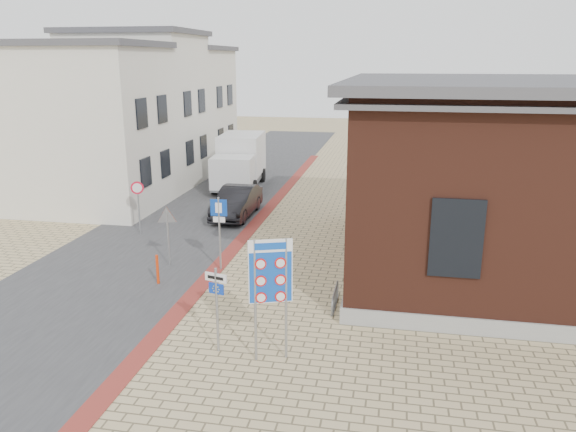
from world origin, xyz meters
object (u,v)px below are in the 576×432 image
Objects in this scene: box_truck at (240,161)px; border_sign at (270,274)px; bollard at (158,270)px; parking_sign at (219,220)px; essen_sign at (217,297)px; sedan at (237,202)px.

border_sign is (6.19, -19.27, 0.74)m from box_truck.
border_sign is 3.08× the size of bollard.
essen_sign is at bearing -75.08° from parking_sign.
border_sign reaches higher than box_truck.
essen_sign is (3.14, -12.82, 0.81)m from sedan.
bollard is at bearing 144.46° from essen_sign.
essen_sign is at bearing -76.06° from sedan.
sedan reaches higher than bollard.
border_sign is 1.38× the size of essen_sign.
bollard is at bearing -91.76° from sedan.
essen_sign is (4.74, -19.16, -0.06)m from box_truck.
parking_sign reaches higher than sedan.
border_sign is 1.66m from essen_sign.
box_truck is at bearing 88.35° from border_sign.
parking_sign is at bearing 45.00° from bollard.
box_truck is 1.89× the size of border_sign.
essen_sign is 0.85× the size of parking_sign.
parking_sign reaches higher than essen_sign.
border_sign is at bearing -40.16° from bollard.
sedan is 13.81m from border_sign.
box_truck is 15.24m from bollard.
sedan is 4.23× the size of bollard.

